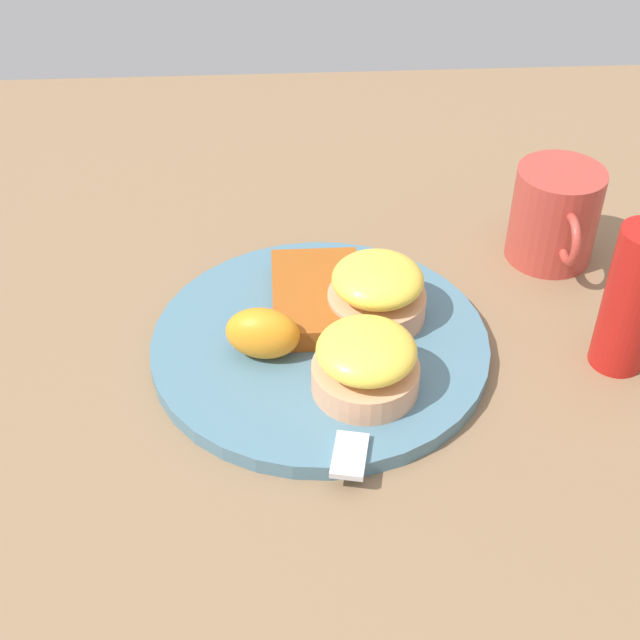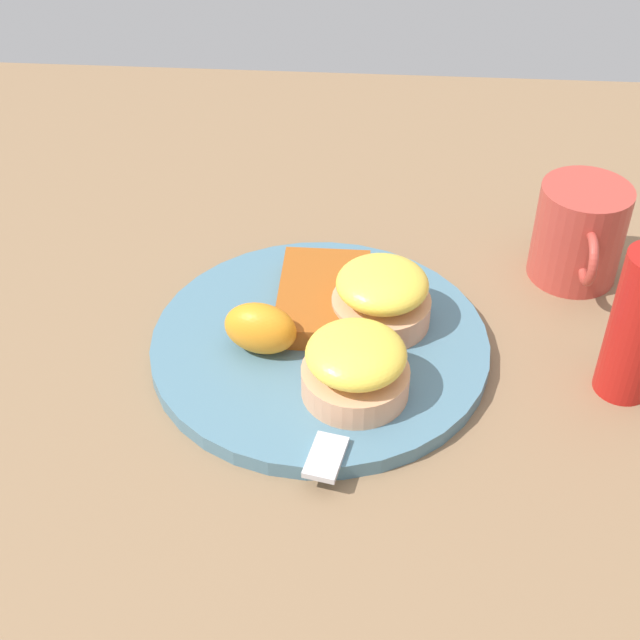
{
  "view_description": "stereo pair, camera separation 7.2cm",
  "coord_description": "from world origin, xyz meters",
  "px_view_note": "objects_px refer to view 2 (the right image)",
  "views": [
    {
      "loc": [
        0.56,
        -0.03,
        0.5
      ],
      "look_at": [
        0.0,
        0.0,
        0.03
      ],
      "focal_mm": 50.0,
      "sensor_mm": 36.0,
      "label": 1
    },
    {
      "loc": [
        0.56,
        0.04,
        0.5
      ],
      "look_at": [
        0.0,
        0.0,
        0.03
      ],
      "focal_mm": 50.0,
      "sensor_mm": 36.0,
      "label": 2
    }
  ],
  "objects_px": {
    "sandwich_benedict_left": "(356,367)",
    "orange_wedge": "(260,328)",
    "fork": "(349,394)",
    "cup": "(579,233)",
    "condiment_bottle": "(638,326)",
    "hashbrown_patty": "(323,297)",
    "sandwich_benedict_right": "(382,296)"
  },
  "relations": [
    {
      "from": "sandwich_benedict_left",
      "to": "condiment_bottle",
      "type": "xyz_separation_m",
      "value": [
        -0.03,
        0.21,
        0.02
      ]
    },
    {
      "from": "hashbrown_patty",
      "to": "sandwich_benedict_right",
      "type": "bearing_deg",
      "value": 72.91
    },
    {
      "from": "orange_wedge",
      "to": "condiment_bottle",
      "type": "relative_size",
      "value": 0.47
    },
    {
      "from": "orange_wedge",
      "to": "fork",
      "type": "bearing_deg",
      "value": 56.16
    },
    {
      "from": "sandwich_benedict_left",
      "to": "fork",
      "type": "distance_m",
      "value": 0.02
    },
    {
      "from": "sandwich_benedict_left",
      "to": "sandwich_benedict_right",
      "type": "distance_m",
      "value": 0.09
    },
    {
      "from": "sandwich_benedict_left",
      "to": "orange_wedge",
      "type": "relative_size",
      "value": 1.39
    },
    {
      "from": "hashbrown_patty",
      "to": "fork",
      "type": "height_order",
      "value": "hashbrown_patty"
    },
    {
      "from": "orange_wedge",
      "to": "fork",
      "type": "xyz_separation_m",
      "value": [
        0.05,
        0.07,
        -0.02
      ]
    },
    {
      "from": "orange_wedge",
      "to": "condiment_bottle",
      "type": "height_order",
      "value": "condiment_bottle"
    },
    {
      "from": "sandwich_benedict_left",
      "to": "condiment_bottle",
      "type": "distance_m",
      "value": 0.22
    },
    {
      "from": "sandwich_benedict_left",
      "to": "condiment_bottle",
      "type": "height_order",
      "value": "condiment_bottle"
    },
    {
      "from": "condiment_bottle",
      "to": "fork",
      "type": "bearing_deg",
      "value": -79.38
    },
    {
      "from": "fork",
      "to": "cup",
      "type": "distance_m",
      "value": 0.28
    },
    {
      "from": "sandwich_benedict_right",
      "to": "hashbrown_patty",
      "type": "xyz_separation_m",
      "value": [
        -0.02,
        -0.05,
        -0.02
      ]
    },
    {
      "from": "sandwich_benedict_right",
      "to": "hashbrown_patty",
      "type": "height_order",
      "value": "sandwich_benedict_right"
    },
    {
      "from": "fork",
      "to": "orange_wedge",
      "type": "bearing_deg",
      "value": -123.84
    },
    {
      "from": "orange_wedge",
      "to": "cup",
      "type": "relative_size",
      "value": 0.54
    },
    {
      "from": "sandwich_benedict_left",
      "to": "hashbrown_patty",
      "type": "height_order",
      "value": "sandwich_benedict_left"
    },
    {
      "from": "sandwich_benedict_left",
      "to": "fork",
      "type": "height_order",
      "value": "sandwich_benedict_left"
    },
    {
      "from": "orange_wedge",
      "to": "fork",
      "type": "distance_m",
      "value": 0.09
    },
    {
      "from": "cup",
      "to": "condiment_bottle",
      "type": "relative_size",
      "value": 0.86
    },
    {
      "from": "sandwich_benedict_left",
      "to": "cup",
      "type": "height_order",
      "value": "cup"
    },
    {
      "from": "hashbrown_patty",
      "to": "orange_wedge",
      "type": "bearing_deg",
      "value": -38.03
    },
    {
      "from": "hashbrown_patty",
      "to": "orange_wedge",
      "type": "relative_size",
      "value": 1.96
    },
    {
      "from": "cup",
      "to": "orange_wedge",
      "type": "bearing_deg",
      "value": -62.57
    },
    {
      "from": "sandwich_benedict_left",
      "to": "hashbrown_patty",
      "type": "distance_m",
      "value": 0.11
    },
    {
      "from": "cup",
      "to": "sandwich_benedict_left",
      "type": "bearing_deg",
      "value": -46.27
    },
    {
      "from": "cup",
      "to": "condiment_bottle",
      "type": "height_order",
      "value": "condiment_bottle"
    },
    {
      "from": "sandwich_benedict_left",
      "to": "hashbrown_patty",
      "type": "relative_size",
      "value": 0.71
    },
    {
      "from": "sandwich_benedict_right",
      "to": "fork",
      "type": "xyz_separation_m",
      "value": [
        0.09,
        -0.02,
        -0.02
      ]
    },
    {
      "from": "sandwich_benedict_left",
      "to": "orange_wedge",
      "type": "distance_m",
      "value": 0.09
    }
  ]
}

